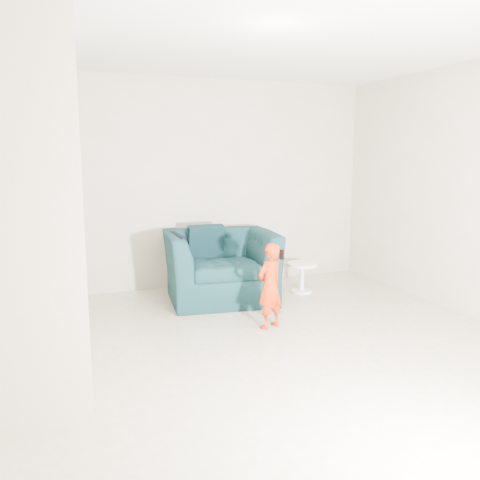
# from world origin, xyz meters

# --- Properties ---
(floor) EXTENTS (5.50, 5.50, 0.00)m
(floor) POSITION_xyz_m (0.00, 0.00, 0.00)
(floor) COLOR gray
(floor) RESTS_ON ground
(ceiling) EXTENTS (5.50, 5.50, 0.00)m
(ceiling) POSITION_xyz_m (0.00, 0.00, 2.70)
(ceiling) COLOR silver
(ceiling) RESTS_ON back_wall
(back_wall) EXTENTS (5.00, 0.00, 5.00)m
(back_wall) POSITION_xyz_m (0.00, 2.75, 1.35)
(back_wall) COLOR #A19883
(back_wall) RESTS_ON floor
(armchair) EXTENTS (1.39, 1.25, 0.83)m
(armchair) POSITION_xyz_m (0.19, 1.97, 0.41)
(armchair) COLOR black
(armchair) RESTS_ON floor
(toddler) EXTENTS (0.37, 0.32, 0.87)m
(toddler) POSITION_xyz_m (0.33, 0.82, 0.43)
(toddler) COLOR #9D2605
(toddler) RESTS_ON floor
(side_table) EXTENTS (0.38, 0.38, 0.38)m
(side_table) POSITION_xyz_m (1.26, 1.91, 0.26)
(side_table) COLOR white
(side_table) RESTS_ON floor
(staircase) EXTENTS (1.02, 3.03, 3.62)m
(staircase) POSITION_xyz_m (-2.00, 0.55, 0.95)
(staircase) COLOR #ADA089
(staircase) RESTS_ON floor
(cushion) EXTENTS (0.45, 0.21, 0.45)m
(cushion) POSITION_xyz_m (0.11, 2.31, 0.65)
(cushion) COLOR black
(cushion) RESTS_ON armchair
(throw) EXTENTS (0.06, 0.56, 0.63)m
(throw) POSITION_xyz_m (-0.34, 1.91, 0.52)
(throw) COLOR black
(throw) RESTS_ON armchair
(phone) EXTENTS (0.04, 0.05, 0.10)m
(phone) POSITION_xyz_m (0.43, 0.77, 0.75)
(phone) COLOR black
(phone) RESTS_ON toddler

